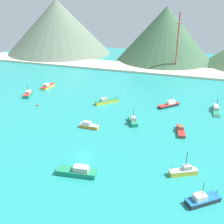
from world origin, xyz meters
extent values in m
cube|color=teal|center=(0.00, 30.00, -0.25)|extent=(260.00, 280.00, 0.50)
cube|color=silver|center=(36.57, 46.23, 0.37)|extent=(3.40, 11.08, 0.75)
cube|color=#238C5B|center=(36.57, 46.23, 0.85)|extent=(3.46, 11.30, 0.20)
cube|color=beige|center=(36.45, 47.59, 1.58)|extent=(2.23, 4.79, 1.27)
cylinder|color=#4C3823|center=(37.01, 41.35, 1.27)|extent=(0.16, 0.48, 1.02)
cylinder|color=#4C3823|center=(36.53, 46.67, 3.99)|extent=(0.19, 0.19, 3.53)
cube|color=#232328|center=(17.91, 45.75, 0.46)|extent=(8.08, 8.68, 0.92)
cube|color=red|center=(17.91, 45.75, 1.02)|extent=(8.24, 8.85, 0.20)
cube|color=silver|center=(18.71, 46.66, 1.82)|extent=(3.66, 3.82, 1.40)
cube|color=brown|center=(25.15, 23.72, 0.44)|extent=(3.86, 8.79, 0.88)
cube|color=red|center=(25.15, 23.72, 0.98)|extent=(3.94, 8.96, 0.20)
cube|color=brown|center=(24.94, 24.76, 1.57)|extent=(2.13, 2.74, 0.99)
cube|color=orange|center=(-5.46, 16.83, 0.51)|extent=(6.55, 2.11, 1.03)
cube|color=white|center=(-5.46, 16.83, 1.13)|extent=(6.68, 2.15, 0.20)
cube|color=silver|center=(-6.27, 16.82, 1.77)|extent=(2.77, 1.55, 1.09)
cylinder|color=#4C3823|center=(-2.52, 16.87, 1.74)|extent=(0.61, 0.13, 1.39)
cube|color=#198466|center=(7.94, 25.45, 0.56)|extent=(5.24, 7.30, 1.12)
cube|color=#238C5B|center=(7.94, 25.45, 1.22)|extent=(5.34, 7.45, 0.20)
cube|color=#B2ADA3|center=(8.35, 24.66, 2.11)|extent=(2.40, 2.55, 1.58)
cylinder|color=#4C3823|center=(8.17, 25.02, 4.41)|extent=(0.13, 0.13, 3.03)
cube|color=#198466|center=(2.28, -8.80, 0.60)|extent=(10.50, 4.26, 1.19)
cube|color=#238C5B|center=(2.28, -8.80, 1.29)|extent=(10.71, 4.35, 0.20)
cube|color=#B2ADA3|center=(3.54, -8.63, 2.01)|extent=(4.15, 2.69, 1.24)
cube|color=gold|center=(-43.54, 51.71, 0.44)|extent=(3.08, 8.92, 0.88)
cube|color=red|center=(-43.54, 51.71, 0.98)|extent=(3.15, 9.10, 0.20)
cube|color=beige|center=(-43.56, 50.60, 1.66)|extent=(2.27, 2.81, 1.15)
cube|color=gold|center=(28.18, 0.22, 0.63)|extent=(7.24, 5.17, 1.26)
cube|color=white|center=(28.18, 0.22, 1.36)|extent=(7.38, 5.27, 0.20)
cube|color=#B2ADA3|center=(28.96, 0.66, 2.04)|extent=(2.53, 2.27, 1.17)
cylinder|color=#4C3823|center=(25.34, -1.35, 2.14)|extent=(0.68, 0.45, 1.69)
cylinder|color=#4C3823|center=(28.60, 0.45, 4.68)|extent=(0.18, 0.18, 4.11)
cube|color=#232328|center=(33.33, -8.82, 0.52)|extent=(7.77, 7.04, 1.04)
cube|color=#1E669E|center=(33.33, -8.82, 1.14)|extent=(7.92, 7.18, 0.20)
cube|color=beige|center=(32.57, -9.45, 1.84)|extent=(3.38, 3.27, 1.20)
cylinder|color=#4C3823|center=(36.08, -6.56, 1.77)|extent=(0.55, 0.48, 1.41)
cylinder|color=#4C3823|center=(32.99, -9.10, 4.01)|extent=(0.13, 0.13, 3.15)
cube|color=gold|center=(-7.78, 41.05, 0.61)|extent=(8.64, 8.91, 1.22)
cube|color=#238C5B|center=(-7.78, 41.05, 1.32)|extent=(8.81, 9.09, 0.20)
cube|color=#B2ADA3|center=(-8.69, 40.10, 2.04)|extent=(3.08, 3.13, 1.25)
cylinder|color=#4C3823|center=(-4.51, 44.48, 2.07)|extent=(0.57, 0.59, 1.64)
cube|color=#198466|center=(-45.11, 37.23, 0.59)|extent=(4.51, 7.14, 1.19)
cube|color=red|center=(-45.11, 37.23, 1.29)|extent=(4.60, 7.28, 0.20)
cube|color=beige|center=(-45.36, 38.02, 1.92)|extent=(2.72, 3.28, 1.06)
cylinder|color=#4C3823|center=(-45.19, 37.49, 4.22)|extent=(0.18, 0.18, 3.55)
sphere|color=red|center=(-34.50, 28.74, 0.16)|extent=(0.93, 0.93, 0.93)
sphere|color=silver|center=(-4.72, 54.69, 0.13)|extent=(0.74, 0.74, 0.74)
cube|color=beige|center=(0.00, 103.82, 0.60)|extent=(247.00, 22.38, 1.20)
cone|color=#60705B|center=(-83.16, 133.84, 20.38)|extent=(82.12, 82.12, 40.75)
cone|color=#3D6042|center=(1.59, 132.36, 18.33)|extent=(66.88, 66.88, 36.65)
cylinder|color=#B7332D|center=(13.07, 105.35, 17.06)|extent=(0.71, 0.71, 34.12)
cylinder|color=#B7332D|center=(13.07, 105.35, 27.98)|extent=(3.41, 0.36, 0.36)
cylinder|color=#B7332D|center=(13.07, 105.35, 21.16)|extent=(0.36, 2.73, 0.36)
camera|label=1|loc=(29.65, -59.74, 42.24)|focal=42.98mm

